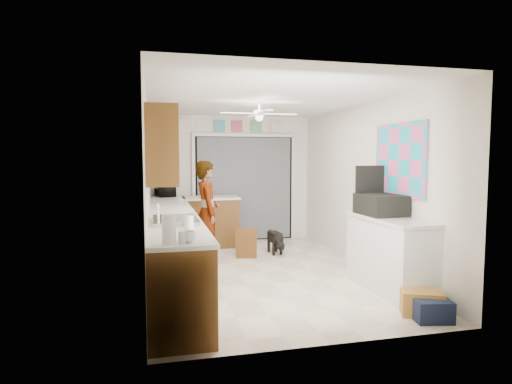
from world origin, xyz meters
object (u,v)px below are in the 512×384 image
paper_towel_roll (169,229)px  suitcase (380,205)px  navy_crate (431,310)px  cardboard_box (422,302)px  microwave (166,190)px  cup (188,237)px  dog (275,241)px  man (207,212)px

paper_towel_roll → suitcase: size_ratio=0.42×
navy_crate → cardboard_box: bearing=90.0°
microwave → cup: microwave is taller
cardboard_box → dog: size_ratio=0.79×
microwave → suitcase: 4.19m
cardboard_box → navy_crate: size_ratio=1.15×
dog → cup: bearing=-120.6°
microwave → man: bearing=-170.9°
cardboard_box → paper_towel_roll: bearing=-175.3°
man → paper_towel_roll: bearing=165.6°
microwave → man: man is taller
suitcase → cup: bearing=-155.5°
cup → man: (0.52, 2.97, -0.18)m
suitcase → navy_crate: (-0.07, -1.20, -0.96)m
man → suitcase: bearing=-132.2°
cardboard_box → dog: 3.25m
navy_crate → man: man is taller
paper_towel_roll → dog: paper_towel_roll is taller
paper_towel_roll → navy_crate: 2.82m
paper_towel_roll → cardboard_box: size_ratio=0.62×
cup → cardboard_box: size_ratio=0.30×
cup → dog: cup is taller
suitcase → dog: suitcase is taller
paper_towel_roll → cardboard_box: paper_towel_roll is taller
paper_towel_roll → man: man is taller
navy_crate → dog: bearing=102.5°
suitcase → cardboard_box: size_ratio=1.46×
microwave → paper_towel_roll: paper_towel_roll is taller
cup → suitcase: (2.55, 1.23, 0.08)m
suitcase → navy_crate: suitcase is taller
cup → cardboard_box: bearing=4.5°
paper_towel_roll → suitcase: suitcase is taller
man → microwave: bearing=20.3°
cardboard_box → man: bearing=125.3°
microwave → paper_towel_roll: bearing=166.3°
cup → dog: bearing=62.5°
man → cardboard_box: bearing=-146.3°
cardboard_box → navy_crate: (0.00, -0.17, -0.02)m
paper_towel_roll → suitcase: 2.99m
paper_towel_roll → navy_crate: (2.65, 0.05, -0.96)m
cup → suitcase: 2.83m
cardboard_box → dog: bearing=103.1°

